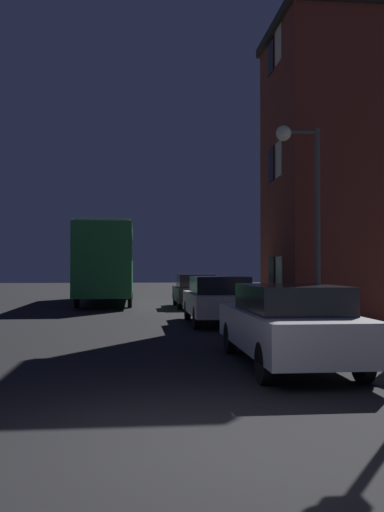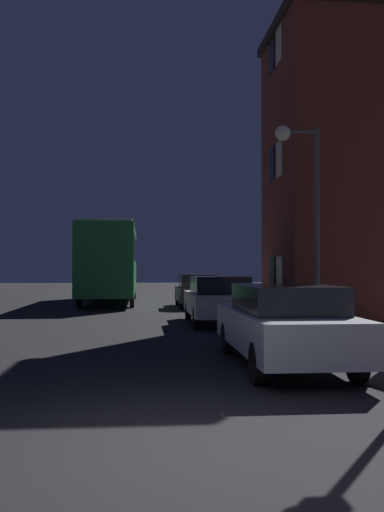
{
  "view_description": "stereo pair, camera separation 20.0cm",
  "coord_description": "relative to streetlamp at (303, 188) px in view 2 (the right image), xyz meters",
  "views": [
    {
      "loc": [
        -0.55,
        -5.48,
        1.75
      ],
      "look_at": [
        1.14,
        11.38,
        2.09
      ],
      "focal_mm": 40.0,
      "sensor_mm": 36.0,
      "label": 1
    },
    {
      "loc": [
        -0.35,
        -5.5,
        1.75
      ],
      "look_at": [
        1.14,
        11.38,
        2.09
      ],
      "focal_mm": 40.0,
      "sensor_mm": 36.0,
      "label": 2
    }
  ],
  "objects": [
    {
      "name": "bus",
      "position": [
        -5.74,
        14.05,
        -1.57
      ],
      "size": [
        2.48,
        10.61,
        3.77
      ],
      "color": "#1E6B33",
      "rests_on": "ground"
    },
    {
      "name": "car_mid_lane",
      "position": [
        -1.81,
        3.07,
        -3.03
      ],
      "size": [
        1.82,
        4.4,
        1.48
      ],
      "color": "beige",
      "rests_on": "ground"
    },
    {
      "name": "streetlamp",
      "position": [
        0.0,
        0.0,
        0.0
      ],
      "size": [
        1.17,
        0.41,
        5.31
      ],
      "color": "#4C4C4C",
      "rests_on": "sidewalk"
    },
    {
      "name": "car_near_lane",
      "position": [
        -1.68,
        -4.54,
        -3.04
      ],
      "size": [
        1.71,
        4.77,
        1.45
      ],
      "color": "#B7BABF",
      "rests_on": "ground"
    },
    {
      "name": "ground_plane",
      "position": [
        -3.84,
        -8.95,
        -3.81
      ],
      "size": [
        120.0,
        120.0,
        0.0
      ],
      "primitive_type": "plane",
      "color": "black"
    },
    {
      "name": "car_far_lane",
      "position": [
        -1.77,
        10.42,
        -3.06
      ],
      "size": [
        1.72,
        3.97,
        1.45
      ],
      "color": "black",
      "rests_on": "ground"
    },
    {
      "name": "brick_building",
      "position": [
        1.5,
        3.27,
        1.07
      ],
      "size": [
        3.12,
        4.66,
        9.44
      ],
      "color": "brown",
      "rests_on": "sidewalk"
    }
  ]
}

